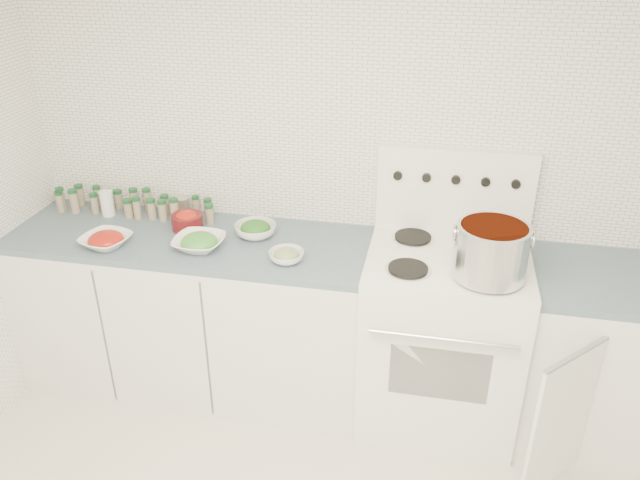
# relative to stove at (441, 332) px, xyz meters

# --- Properties ---
(room_walls) EXTENTS (3.54, 3.04, 2.52)m
(room_walls) POSITION_rel_stove_xyz_m (-0.48, -1.19, 1.06)
(room_walls) COLOR white
(room_walls) RESTS_ON ground
(counter_left) EXTENTS (1.85, 0.62, 0.90)m
(counter_left) POSITION_rel_stove_xyz_m (-1.30, 0.00, -0.05)
(counter_left) COLOR white
(counter_left) RESTS_ON ground
(stove) EXTENTS (0.76, 0.70, 1.36)m
(stove) POSITION_rel_stove_xyz_m (0.00, 0.00, 0.00)
(stove) COLOR white
(stove) RESTS_ON ground
(counter_right) EXTENTS (0.89, 0.91, 0.90)m
(counter_right) POSITION_rel_stove_xyz_m (0.82, -0.00, -0.05)
(counter_right) COLOR white
(counter_right) RESTS_ON ground
(stock_pot) EXTENTS (0.34, 0.31, 0.24)m
(stock_pot) POSITION_rel_stove_xyz_m (0.17, -0.17, 0.58)
(stock_pot) COLOR silver
(stock_pot) RESTS_ON stove
(bowl_tomato) EXTENTS (0.28, 0.28, 0.08)m
(bowl_tomato) POSITION_rel_stove_xyz_m (-1.66, -0.17, 0.44)
(bowl_tomato) COLOR white
(bowl_tomato) RESTS_ON counter_left
(bowl_snowpea) EXTENTS (0.25, 0.25, 0.08)m
(bowl_snowpea) POSITION_rel_stove_xyz_m (-1.20, -0.10, 0.44)
(bowl_snowpea) COLOR white
(bowl_snowpea) RESTS_ON counter_left
(bowl_broccoli) EXTENTS (0.24, 0.24, 0.08)m
(bowl_broccoli) POSITION_rel_stove_xyz_m (-0.97, 0.08, 0.44)
(bowl_broccoli) COLOR white
(bowl_broccoli) RESTS_ON counter_left
(bowl_zucchini) EXTENTS (0.19, 0.19, 0.07)m
(bowl_zucchini) POSITION_rel_stove_xyz_m (-0.75, -0.14, 0.43)
(bowl_zucchini) COLOR white
(bowl_zucchini) RESTS_ON counter_left
(bowl_pepper) EXTENTS (0.16, 0.16, 0.10)m
(bowl_pepper) POSITION_rel_stove_xyz_m (-1.34, 0.09, 0.45)
(bowl_pepper) COLOR #540E12
(bowl_pepper) RESTS_ON counter_left
(salt_canister) EXTENTS (0.09, 0.09, 0.14)m
(salt_canister) POSITION_rel_stove_xyz_m (-1.83, 0.17, 0.47)
(salt_canister) COLOR white
(salt_canister) RESTS_ON counter_left
(tin_can) EXTENTS (0.08, 0.08, 0.09)m
(tin_can) POSITION_rel_stove_xyz_m (-1.44, 0.26, 0.45)
(tin_can) COLOR #B8B09B
(tin_can) RESTS_ON counter_left
(spice_cluster) EXTENTS (0.91, 0.16, 0.14)m
(spice_cluster) POSITION_rel_stove_xyz_m (-1.71, 0.20, 0.46)
(spice_cluster) COLOR gray
(spice_cluster) RESTS_ON counter_left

